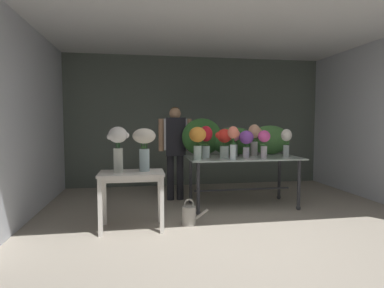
# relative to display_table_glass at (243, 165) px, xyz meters

# --- Properties ---
(ground_plane) EXTENTS (8.10, 8.10, 0.00)m
(ground_plane) POSITION_rel_display_table_glass_xyz_m (-0.40, 0.05, -0.67)
(ground_plane) COLOR #9E9384
(wall_back) EXTENTS (5.55, 0.12, 2.71)m
(wall_back) POSITION_rel_display_table_glass_xyz_m (-0.40, 1.89, 0.69)
(wall_back) COLOR slate
(wall_back) RESTS_ON ground
(wall_left) EXTENTS (0.12, 3.80, 2.71)m
(wall_left) POSITION_rel_display_table_glass_xyz_m (-3.17, 0.05, 0.69)
(wall_left) COLOR silver
(wall_left) RESTS_ON ground
(wall_right) EXTENTS (0.12, 3.80, 2.71)m
(wall_right) POSITION_rel_display_table_glass_xyz_m (2.38, 0.05, 0.69)
(wall_right) COLOR silver
(wall_right) RESTS_ON ground
(ceiling_slab) EXTENTS (5.67, 3.80, 0.12)m
(ceiling_slab) POSITION_rel_display_table_glass_xyz_m (-0.40, 0.05, 2.11)
(ceiling_slab) COLOR silver
(ceiling_slab) RESTS_ON wall_back
(display_table_glass) EXTENTS (1.76, 0.88, 0.80)m
(display_table_glass) POSITION_rel_display_table_glass_xyz_m (0.00, 0.00, 0.00)
(display_table_glass) COLOR #B3C3BB
(display_table_glass) RESTS_ON ground
(side_table_white) EXTENTS (0.80, 0.51, 0.72)m
(side_table_white) POSITION_rel_display_table_glass_xyz_m (-1.71, -0.79, -0.05)
(side_table_white) COLOR silver
(side_table_white) RESTS_ON ground
(florist) EXTENTS (0.57, 0.24, 1.60)m
(florist) POSITION_rel_display_table_glass_xyz_m (-1.01, 0.59, 0.32)
(florist) COLOR #232328
(florist) RESTS_ON ground
(foliage_backdrop) EXTENTS (1.88, 0.29, 0.61)m
(foliage_backdrop) POSITION_rel_display_table_glass_xyz_m (-0.00, 0.32, 0.38)
(foliage_backdrop) COLOR #2D6028
(foliage_backdrop) RESTS_ON display_table_glass
(vase_crimson_anemones) EXTENTS (0.20, 0.20, 0.49)m
(vase_crimson_anemones) POSITION_rel_display_table_glass_xyz_m (-0.61, -0.03, 0.42)
(vase_crimson_anemones) COLOR silver
(vase_crimson_anemones) RESTS_ON display_table_glass
(vase_ivory_ranunculus) EXTENTS (0.18, 0.17, 0.44)m
(vase_ivory_ranunculus) POSITION_rel_display_table_glass_xyz_m (0.69, -0.09, 0.40)
(vase_ivory_ranunculus) COLOR silver
(vase_ivory_ranunculus) RESTS_ON display_table_glass
(vase_scarlet_stock) EXTENTS (0.27, 0.22, 0.45)m
(vase_scarlet_stock) POSITION_rel_display_table_glass_xyz_m (-0.33, -0.08, 0.40)
(vase_scarlet_stock) COLOR silver
(vase_scarlet_stock) RESTS_ON display_table_glass
(vase_fuchsia_lilies) EXTENTS (0.19, 0.19, 0.43)m
(vase_fuchsia_lilies) POSITION_rel_display_table_glass_xyz_m (0.26, -0.22, 0.39)
(vase_fuchsia_lilies) COLOR silver
(vase_fuchsia_lilies) RESTS_ON display_table_glass
(vase_peach_carnations) EXTENTS (0.23, 0.19, 0.51)m
(vase_peach_carnations) POSITION_rel_display_table_glass_xyz_m (0.23, 0.13, 0.43)
(vase_peach_carnations) COLOR silver
(vase_peach_carnations) RESTS_ON display_table_glass
(vase_rosy_peonies) EXTENTS (0.20, 0.20, 0.44)m
(vase_rosy_peonies) POSITION_rel_display_table_glass_xyz_m (-0.10, 0.14, 0.38)
(vase_rosy_peonies) COLOR silver
(vase_rosy_peonies) RESTS_ON display_table_glass
(vase_coral_snapdragons) EXTENTS (0.17, 0.16, 0.49)m
(vase_coral_snapdragons) POSITION_rel_display_table_glass_xyz_m (-0.27, -0.35, 0.42)
(vase_coral_snapdragons) COLOR silver
(vase_coral_snapdragons) RESTS_ON display_table_glass
(vase_sunset_roses) EXTENTS (0.25, 0.25, 0.48)m
(vase_sunset_roses) POSITION_rel_display_table_glass_xyz_m (-0.78, -0.27, 0.43)
(vase_sunset_roses) COLOR silver
(vase_sunset_roses) RESTS_ON display_table_glass
(vase_violet_dahlias) EXTENTS (0.22, 0.22, 0.42)m
(vase_violet_dahlias) POSITION_rel_display_table_glass_xyz_m (0.02, -0.09, 0.40)
(vase_violet_dahlias) COLOR silver
(vase_violet_dahlias) RESTS_ON display_table_glass
(vase_white_roses_tall) EXTENTS (0.27, 0.23, 0.57)m
(vase_white_roses_tall) POSITION_rel_display_table_glass_xyz_m (-1.87, -0.79, 0.41)
(vase_white_roses_tall) COLOR silver
(vase_white_roses_tall) RESTS_ON side_table_white
(vase_cream_lisianthus_tall) EXTENTS (0.29, 0.29, 0.54)m
(vase_cream_lisianthus_tall) POSITION_rel_display_table_glass_xyz_m (-1.55, -0.74, 0.41)
(vase_cream_lisianthus_tall) COLOR silver
(vase_cream_lisianthus_tall) RESTS_ON side_table_white
(watering_can) EXTENTS (0.35, 0.18, 0.34)m
(watering_can) POSITION_rel_display_table_glass_xyz_m (-0.98, -0.75, -0.54)
(watering_can) COLOR #B7B2A8
(watering_can) RESTS_ON ground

